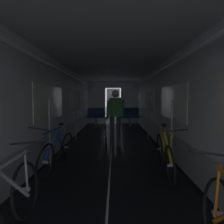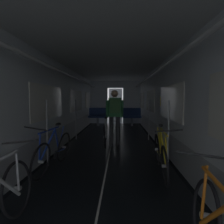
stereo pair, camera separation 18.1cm
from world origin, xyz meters
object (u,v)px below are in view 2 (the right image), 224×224
at_px(bicycle_blue, 54,151).
at_px(bench_seat_far_left, 98,115).
at_px(bench_seat_far_right, 132,115).
at_px(bicycle_white_in_aisle, 105,132).
at_px(person_cyclist_aisle, 115,113).
at_px(bicycle_yellow, 161,154).

bearing_deg(bicycle_blue, bench_seat_far_left, 88.52).
bearing_deg(bench_seat_far_right, bicycle_white_in_aisle, -105.01).
distance_m(bench_seat_far_left, bench_seat_far_right, 1.80).
xyz_separation_m(person_cyclist_aisle, bicycle_white_in_aisle, (-0.30, 0.27, -0.63)).
bearing_deg(person_cyclist_aisle, bench_seat_far_left, 103.33).
relative_size(bench_seat_far_left, bench_seat_far_right, 1.00).
height_order(bench_seat_far_right, bicycle_blue, same).
xyz_separation_m(bench_seat_far_left, person_cyclist_aisle, (1.02, -4.30, 0.45)).
height_order(bench_seat_far_right, bicycle_yellow, bench_seat_far_right).
relative_size(bench_seat_far_left, person_cyclist_aisle, 0.58).
height_order(bench_seat_far_left, bicycle_yellow, bench_seat_far_left).
relative_size(bench_seat_far_right, person_cyclist_aisle, 0.58).
relative_size(bench_seat_far_right, bicycle_blue, 0.58).
bearing_deg(bicycle_yellow, person_cyclist_aisle, 115.35).
relative_size(bench_seat_far_left, bicycle_blue, 0.58).
bearing_deg(bench_seat_far_left, bench_seat_far_right, 0.00).
bearing_deg(bicycle_yellow, bicycle_blue, 176.89).
bearing_deg(bicycle_white_in_aisle, bench_seat_far_right, 74.99).
bearing_deg(bicycle_yellow, bench_seat_far_left, 107.31).
height_order(bicycle_blue, person_cyclist_aisle, person_cyclist_aisle).
relative_size(bench_seat_far_right, bicycle_white_in_aisle, 0.58).
xyz_separation_m(bench_seat_far_right, bicycle_yellow, (0.16, -6.29, -0.18)).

